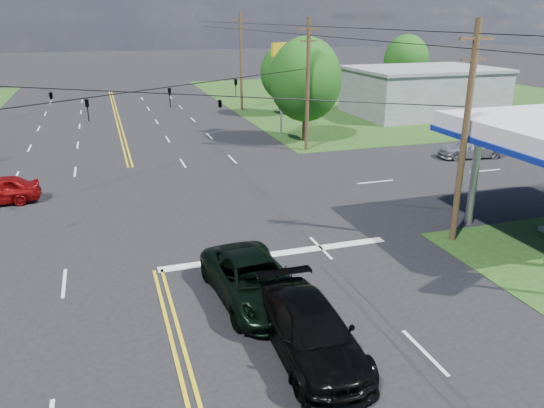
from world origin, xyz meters
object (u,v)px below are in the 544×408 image
object	(u,v)px
pole_se	(465,133)
tree_right_a	(305,80)
retail_ne	(422,93)
tree_right_b	(285,73)
tree_far_r	(406,61)
pickup_dkgreen	(254,280)
pole_right_far	(241,61)
suv_black	(311,331)
pole_ne	(308,84)

from	to	relation	value
pole_se	tree_right_a	distance (m)	21.02
retail_ne	tree_right_b	world-z (taller)	tree_right_b
tree_right_b	tree_far_r	distance (m)	18.50
tree_far_r	pickup_dkgreen	world-z (taller)	tree_far_r
pole_se	pole_right_far	world-z (taller)	pole_right_far
tree_right_b	retail_ne	bearing A→B (deg)	-16.50
tree_right_b	suv_black	bearing A→B (deg)	-108.16
pole_ne	suv_black	distance (m)	26.10
pole_right_far	tree_right_b	size ratio (longest dim) A/B	1.41
pole_se	suv_black	xyz separation A→B (m)	(-9.30, -6.03, -4.11)
pole_se	pole_right_far	distance (m)	37.00
pole_se	pole_right_far	size ratio (longest dim) A/B	0.95
retail_ne	tree_right_b	size ratio (longest dim) A/B	1.98
pole_right_far	pole_se	bearing A→B (deg)	-90.00
retail_ne	tree_right_b	bearing A→B (deg)	163.50
tree_right_a	tree_far_r	distance (m)	26.91
pole_right_far	suv_black	bearing A→B (deg)	-102.20
tree_right_a	tree_right_b	size ratio (longest dim) A/B	1.15
pole_se	pickup_dkgreen	size ratio (longest dim) A/B	1.68
tree_right_b	pickup_dkgreen	size ratio (longest dim) A/B	1.25
pole_right_far	tree_far_r	xyz separation A→B (m)	(21.00, 2.00, -0.62)
tree_right_a	suv_black	distance (m)	29.21
pole_se	tree_right_b	world-z (taller)	pole_se
pole_se	pole_right_far	xyz separation A→B (m)	(0.00, 37.00, 0.25)
retail_ne	suv_black	bearing A→B (deg)	-126.90
pole_se	pole_ne	bearing A→B (deg)	90.00
retail_ne	pole_se	size ratio (longest dim) A/B	1.47
pole_se	pole_right_far	bearing A→B (deg)	90.00
pole_se	tree_far_r	size ratio (longest dim) A/B	1.25
pickup_dkgreen	suv_black	bearing A→B (deg)	-83.42
pole_right_far	suv_black	size ratio (longest dim) A/B	1.81
tree_far_r	pole_se	bearing A→B (deg)	-118.30
pole_ne	pole_right_far	xyz separation A→B (m)	(0.00, 19.00, 0.25)
pole_right_far	suv_black	distance (m)	44.24
tree_right_b	pickup_dkgreen	bearing A→B (deg)	-110.88
pole_right_far	tree_far_r	size ratio (longest dim) A/B	1.31
retail_ne	suv_black	distance (m)	43.83
pole_right_far	tree_right_b	bearing A→B (deg)	-48.81
retail_ne	pole_se	xyz separation A→B (m)	(-17.00, -29.00, 2.72)
pole_se	suv_black	size ratio (longest dim) A/B	1.72
tree_right_a	suv_black	size ratio (longest dim) A/B	1.48
retail_ne	pickup_dkgreen	bearing A→B (deg)	-130.70
tree_right_a	tree_right_b	world-z (taller)	tree_right_a
tree_right_b	tree_far_r	size ratio (longest dim) A/B	0.93
pole_se	pole_ne	size ratio (longest dim) A/B	1.00
retail_ne	tree_far_r	xyz separation A→B (m)	(4.00, 10.00, 2.34)
pole_ne	suv_black	bearing A→B (deg)	-111.16
pole_right_far	tree_far_r	bearing A→B (deg)	5.44
tree_right_b	suv_black	distance (m)	41.22
pole_se	retail_ne	bearing A→B (deg)	59.62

